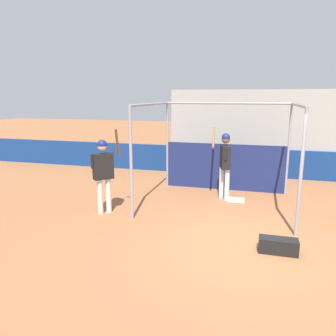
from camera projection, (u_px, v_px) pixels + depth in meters
name	position (u px, v px, depth m)	size (l,w,h in m)	color
ground_plane	(242.00, 246.00, 6.31)	(60.00, 60.00, 0.00)	#935B38
outfield_wall	(251.00, 163.00, 11.70)	(24.00, 0.12, 1.00)	navy
bleacher_section	(254.00, 128.00, 13.41)	(5.95, 4.00, 3.08)	#9E9E99
batting_cage	(223.00, 156.00, 9.43)	(3.68, 3.16, 2.65)	gray
home_plate	(236.00, 200.00, 9.09)	(0.44, 0.44, 0.02)	white
player_batter	(225.00, 159.00, 8.94)	(0.58, 0.82, 1.97)	silver
player_waiting	(104.00, 169.00, 7.87)	(0.65, 0.77, 2.11)	silver
equipment_bag	(278.00, 246.00, 6.01)	(0.70, 0.28, 0.28)	black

